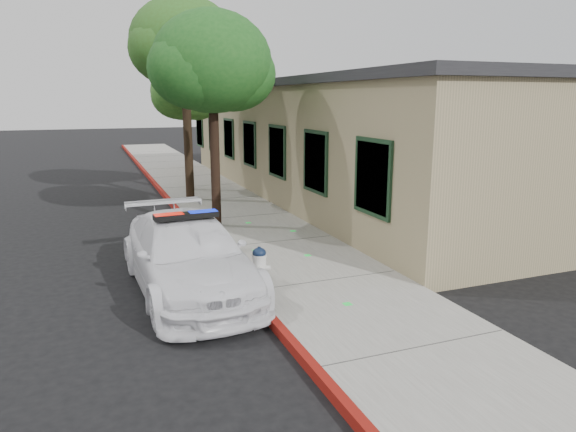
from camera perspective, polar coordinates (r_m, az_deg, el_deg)
The scene contains 9 objects.
ground at distance 9.70m, azimuth -4.62°, elevation -9.07°, with size 120.00×120.00×0.00m, color black.
sidewalk at distance 12.85m, azimuth -1.64°, elevation -3.16°, with size 3.20×60.00×0.15m, color gray.
red_curb at distance 12.44m, azimuth -8.35°, elevation -3.81°, with size 0.14×60.00×0.16m, color maroon.
clapboard_building at distance 19.96m, azimuth 6.41°, elevation 8.47°, with size 7.30×20.89×4.24m.
police_car at distance 10.00m, azimuth -10.96°, elevation -4.25°, with size 2.22×5.00×1.55m.
fire_hydrant at distance 9.86m, azimuth -3.17°, elevation -5.47°, with size 0.42×0.37×0.74m.
street_tree_near at distance 14.17m, azimuth -8.32°, elevation 15.97°, with size 3.42×3.13×5.73m.
street_tree_mid at distance 18.31m, azimuth -11.35°, elevation 17.70°, with size 3.71×3.55×6.76m.
street_tree_far at distance 20.28m, azimuth -11.19°, elevation 13.01°, with size 2.70×2.54×4.81m.
Camera 1 is at (-2.53, -8.64, 3.61)m, focal length 32.28 mm.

